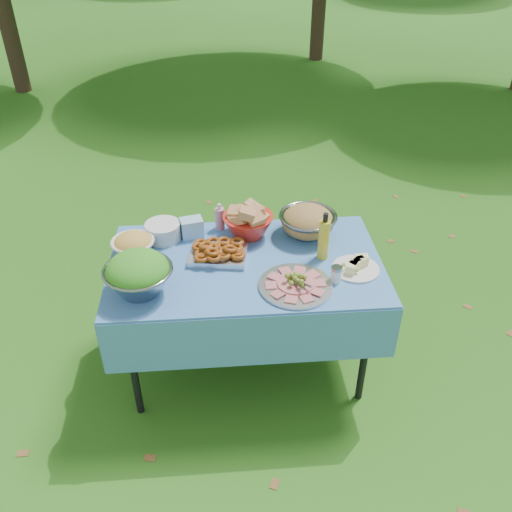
{
  "coord_description": "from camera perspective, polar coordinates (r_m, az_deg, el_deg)",
  "views": [
    {
      "loc": [
        -0.14,
        -2.36,
        2.45
      ],
      "look_at": [
        0.05,
        0.0,
        0.8
      ],
      "focal_mm": 38.0,
      "sensor_mm": 36.0,
      "label": 1
    }
  ],
  "objects": [
    {
      "name": "ground",
      "position": [
        3.41,
        -0.93,
        -11.15
      ],
      "size": [
        80.0,
        80.0,
        0.0
      ],
      "primitive_type": "plane",
      "color": "#183E0B",
      "rests_on": "ground"
    },
    {
      "name": "picnic_table",
      "position": [
        3.14,
        -1.0,
        -6.32
      ],
      "size": [
        1.46,
        0.86,
        0.76
      ],
      "primitive_type": "cube",
      "color": "#7FC2F3",
      "rests_on": "ground"
    },
    {
      "name": "salad_bowl",
      "position": [
        2.7,
        -12.31,
        -1.86
      ],
      "size": [
        0.38,
        0.38,
        0.22
      ],
      "primitive_type": null,
      "rotation": [
        0.0,
        0.0,
        0.14
      ],
      "color": "gray",
      "rests_on": "picnic_table"
    },
    {
      "name": "pasta_bowl_white",
      "position": [
        3.01,
        -12.83,
        1.22
      ],
      "size": [
        0.26,
        0.26,
        0.13
      ],
      "primitive_type": null,
      "rotation": [
        0.0,
        0.0,
        0.17
      ],
      "color": "silver",
      "rests_on": "picnic_table"
    },
    {
      "name": "plate_stack",
      "position": [
        3.12,
        -9.76,
        2.61
      ],
      "size": [
        0.23,
        0.23,
        0.1
      ],
      "primitive_type": "cylinder",
      "rotation": [
        0.0,
        0.0,
        0.14
      ],
      "color": "silver",
      "rests_on": "picnic_table"
    },
    {
      "name": "wipes_box",
      "position": [
        3.12,
        -6.77,
        2.97
      ],
      "size": [
        0.14,
        0.11,
        0.11
      ],
      "primitive_type": "cube",
      "rotation": [
        0.0,
        0.0,
        0.22
      ],
      "color": "#A1CDF5",
      "rests_on": "picnic_table"
    },
    {
      "name": "sanitizer_bottle",
      "position": [
        3.16,
        -3.84,
        4.18
      ],
      "size": [
        0.07,
        0.07,
        0.16
      ],
      "primitive_type": "cylinder",
      "rotation": [
        0.0,
        0.0,
        0.39
      ],
      "color": "#D07C91",
      "rests_on": "picnic_table"
    },
    {
      "name": "bread_bowl",
      "position": [
        3.09,
        -0.83,
        3.78
      ],
      "size": [
        0.34,
        0.34,
        0.19
      ],
      "primitive_type": null,
      "rotation": [
        0.0,
        0.0,
        0.18
      ],
      "color": "red",
      "rests_on": "picnic_table"
    },
    {
      "name": "pasta_bowl_steel",
      "position": [
        3.11,
        5.47,
        3.69
      ],
      "size": [
        0.42,
        0.42,
        0.17
      ],
      "primitive_type": null,
      "rotation": [
        0.0,
        0.0,
        0.35
      ],
      "color": "gray",
      "rests_on": "picnic_table"
    },
    {
      "name": "fried_tray",
      "position": [
        2.93,
        -4.01,
        0.36
      ],
      "size": [
        0.33,
        0.26,
        0.07
      ],
      "primitive_type": "cube",
      "rotation": [
        0.0,
        0.0,
        -0.15
      ],
      "color": "silver",
      "rests_on": "picnic_table"
    },
    {
      "name": "charcuterie_platter",
      "position": [
        2.72,
        4.21,
        -2.53
      ],
      "size": [
        0.47,
        0.47,
        0.09
      ],
      "primitive_type": "cylinder",
      "rotation": [
        0.0,
        0.0,
        0.29
      ],
      "color": "#B8BBC0",
      "rests_on": "picnic_table"
    },
    {
      "name": "oil_bottle",
      "position": [
        2.89,
        7.17,
        2.11
      ],
      "size": [
        0.08,
        0.08,
        0.27
      ],
      "primitive_type": "cylinder",
      "rotation": [
        0.0,
        0.0,
        0.43
      ],
      "color": "gold",
      "rests_on": "picnic_table"
    },
    {
      "name": "cheese_plate",
      "position": [
        2.88,
        10.51,
        -0.88
      ],
      "size": [
        0.29,
        0.29,
        0.07
      ],
      "primitive_type": "cylinder",
      "rotation": [
        0.0,
        0.0,
        -0.17
      ],
      "color": "silver",
      "rests_on": "picnic_table"
    },
    {
      "name": "shaker",
      "position": [
        2.78,
        8.44,
        -1.91
      ],
      "size": [
        0.07,
        0.07,
        0.09
      ],
      "primitive_type": "cylinder",
      "rotation": [
        0.0,
        0.0,
        0.34
      ],
      "color": "white",
      "rests_on": "picnic_table"
    }
  ]
}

